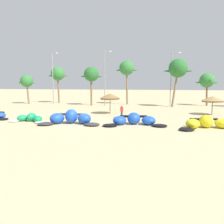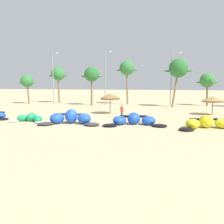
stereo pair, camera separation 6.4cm
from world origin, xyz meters
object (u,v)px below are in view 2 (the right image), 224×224
at_px(kite_center, 134,120).
at_px(kite_left, 30,118).
at_px(lamppost_west, 53,76).
at_px(kite_right_of_center, 208,123).
at_px(palm_right_of_gap, 207,81).
at_px(kite_left_of_center, 71,118).
at_px(palm_left_of_gap, 92,75).
at_px(palm_leftmost, 27,81).
at_px(lamppost_east_center, 172,77).
at_px(lamppost_west_center, 105,76).
at_px(person_near_kites, 122,112).
at_px(beach_umbrella_near_van, 110,96).
at_px(palm_left, 58,74).
at_px(palm_center_left, 127,69).
at_px(beach_umbrella_middle, 213,99).
at_px(palm_center_right, 178,69).

bearing_deg(kite_center, kite_left, -178.73).
bearing_deg(lamppost_west, kite_right_of_center, -39.90).
xyz_separation_m(kite_right_of_center, palm_right_of_gap, (4.55, 23.83, 4.37)).
height_order(kite_left_of_center, palm_left_of_gap, palm_left_of_gap).
distance_m(kite_right_of_center, palm_leftmost, 38.61).
bearing_deg(lamppost_east_center, lamppost_west_center, -176.74).
distance_m(kite_left_of_center, person_near_kites, 6.97).
bearing_deg(beach_umbrella_near_van, kite_right_of_center, -36.67).
bearing_deg(kite_center, palm_left, 129.00).
bearing_deg(palm_left, palm_center_left, -3.17).
distance_m(beach_umbrella_middle, palm_leftmost, 36.53).
relative_size(kite_center, lamppost_west_center, 0.65).
bearing_deg(palm_left, person_near_kites, -48.45).
relative_size(person_near_kites, lamppost_west, 0.15).
distance_m(kite_left_of_center, lamppost_west, 26.44).
relative_size(kite_left_of_center, palm_left, 0.86).
height_order(beach_umbrella_near_van, beach_umbrella_middle, beach_umbrella_near_van).
relative_size(lamppost_west_center, lamppost_east_center, 1.05).
xyz_separation_m(palm_left_of_gap, palm_center_right, (16.32, 0.03, 0.97)).
bearing_deg(person_near_kites, lamppost_west, 135.01).
bearing_deg(palm_center_right, kite_right_of_center, -86.42).
relative_size(beach_umbrella_near_van, palm_right_of_gap, 0.46).
xyz_separation_m(person_near_kites, palm_right_of_gap, (13.75, 19.01, 4.03)).
bearing_deg(kite_right_of_center, palm_left_of_gap, 131.26).
distance_m(beach_umbrella_middle, lamppost_east_center, 12.47).
bearing_deg(lamppost_east_center, kite_center, -103.58).
xyz_separation_m(palm_leftmost, palm_center_right, (30.89, -0.91, 2.22)).
bearing_deg(beach_umbrella_near_van, lamppost_east_center, 53.64).
height_order(beach_umbrella_middle, palm_left, palm_left).
distance_m(kite_left, palm_center_right, 27.46).
bearing_deg(lamppost_east_center, palm_left_of_gap, -176.27).
height_order(palm_left_of_gap, lamppost_east_center, lamppost_east_center).
bearing_deg(beach_umbrella_near_van, kite_left, -132.70).
relative_size(kite_left_of_center, person_near_kites, 4.24).
relative_size(palm_left_of_gap, lamppost_west_center, 0.72).
height_order(kite_left_of_center, kite_center, kite_left_of_center).
bearing_deg(lamppost_west_center, kite_right_of_center, -53.83).
xyz_separation_m(person_near_kites, lamppost_east_center, (6.94, 16.21, 4.78)).
bearing_deg(palm_leftmost, person_near_kites, -35.12).
bearing_deg(lamppost_west_center, palm_center_left, 41.53).
relative_size(kite_left, lamppost_east_center, 0.48).
height_order(kite_left, beach_umbrella_near_van, beach_umbrella_near_van).
bearing_deg(palm_center_right, beach_umbrella_near_van, -131.52).
bearing_deg(beach_umbrella_middle, palm_leftmost, 162.63).
relative_size(kite_left, palm_right_of_gap, 0.77).
xyz_separation_m(beach_umbrella_near_van, beach_umbrella_middle, (14.10, 1.55, -0.29)).
xyz_separation_m(kite_left, person_near_kites, (9.90, 4.56, 0.45)).
bearing_deg(person_near_kites, kite_center, -65.27).
bearing_deg(palm_center_left, kite_right_of_center, -64.84).
height_order(kite_left_of_center, lamppost_west_center, lamppost_west_center).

